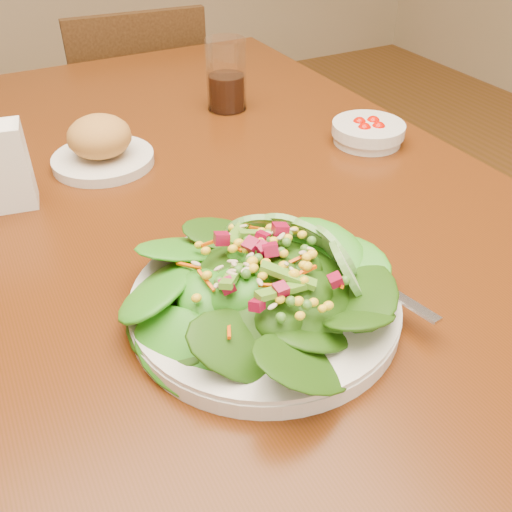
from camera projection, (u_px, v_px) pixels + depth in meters
name	position (u px, v px, depth m)	size (l,w,h in m)	color
ground_plane	(219.00, 488.00, 1.27)	(5.00, 5.00, 0.00)	brown
dining_table	(204.00, 254.00, 0.89)	(0.90, 1.40, 0.75)	#4A1E0B
chair_far	(141.00, 138.00, 1.73)	(0.41, 0.41, 0.82)	#482D14
salad_plate	(273.00, 287.00, 0.62)	(0.30, 0.30, 0.09)	silver
bread_plate	(101.00, 145.00, 0.90)	(0.16, 0.16, 0.08)	silver
tomato_bowl	(368.00, 132.00, 0.97)	(0.12, 0.12, 0.04)	silver
drinking_glass	(226.00, 80.00, 1.07)	(0.07, 0.07, 0.13)	silver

